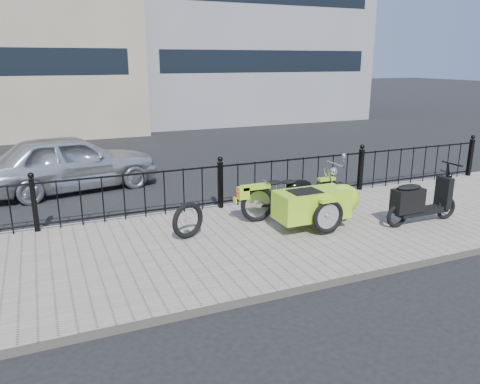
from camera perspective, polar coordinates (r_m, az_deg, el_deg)
name	(u,v)px	position (r m, az deg, el deg)	size (l,w,h in m)	color
ground	(246,233)	(8.59, 0.77, -5.06)	(120.00, 120.00, 0.00)	black
sidewalk	(258,239)	(8.15, 2.22, -5.81)	(30.00, 3.80, 0.12)	slate
curb	(218,208)	(9.83, -2.66, -1.98)	(30.00, 0.10, 0.12)	gray
iron_fence	(220,186)	(9.55, -2.41, 0.80)	(14.11, 0.11, 1.08)	black
motorcycle_sidecar	(316,201)	(8.60, 9.22, -1.05)	(2.28, 1.48, 0.98)	black
scooter	(419,202)	(9.19, 20.94, -1.11)	(1.63, 0.47, 1.10)	black
spare_tire	(188,220)	(7.98, -6.37, -3.47)	(0.64, 0.64, 0.09)	black
sedan_car	(71,162)	(11.96, -19.94, 3.43)	(1.63, 4.05, 1.38)	silver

